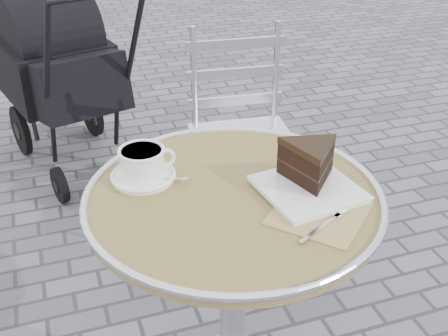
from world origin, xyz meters
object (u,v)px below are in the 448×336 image
object	(u,v)px
cafe_table	(233,249)
cappuccino_set	(143,166)
bistro_chair	(240,112)
baby_stroller	(64,81)
cake_plate_set	(310,168)

from	to	relation	value
cafe_table	cappuccino_set	world-z (taller)	cappuccino_set
cappuccino_set	cafe_table	bearing A→B (deg)	-40.51
cafe_table	cappuccino_set	size ratio (longest dim) A/B	4.25
bistro_chair	baby_stroller	distance (m)	1.03
cake_plate_set	bistro_chair	world-z (taller)	bistro_chair
baby_stroller	bistro_chair	bearing A→B (deg)	-68.44
cake_plate_set	bistro_chair	size ratio (longest dim) A/B	0.42
cafe_table	cappuccino_set	bearing A→B (deg)	143.11
cafe_table	cake_plate_set	distance (m)	0.29
cafe_table	cappuccino_set	distance (m)	0.31
cake_plate_set	bistro_chair	distance (m)	0.91
cafe_table	cake_plate_set	xyz separation A→B (m)	(0.18, -0.03, 0.22)
cafe_table	baby_stroller	bearing A→B (deg)	99.98
bistro_chair	cake_plate_set	bearing A→B (deg)	-93.02
cafe_table	bistro_chair	size ratio (longest dim) A/B	0.85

